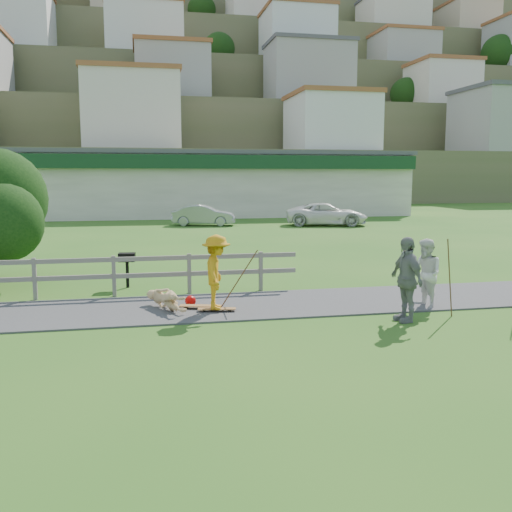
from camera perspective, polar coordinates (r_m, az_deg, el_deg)
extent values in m
plane|color=#2B631C|center=(12.58, -5.34, -6.77)|extent=(260.00, 260.00, 0.00)
cube|color=#3A3A3D|center=(14.02, -6.02, -5.14)|extent=(34.00, 3.00, 0.04)
cube|color=slate|center=(15.85, -21.26, -2.16)|extent=(0.10, 0.10, 1.10)
cube|color=slate|center=(15.64, -14.02, -1.98)|extent=(0.10, 0.10, 1.10)
cube|color=slate|center=(15.67, -6.69, -1.77)|extent=(0.10, 0.10, 1.10)
cube|color=slate|center=(15.97, 0.48, -1.53)|extent=(0.10, 0.10, 1.10)
cube|color=slate|center=(15.88, -23.12, -0.60)|extent=(15.00, 0.08, 0.12)
cube|color=slate|center=(15.94, -23.03, -2.20)|extent=(15.00, 0.08, 0.12)
cube|color=#BCB4A5|center=(47.40, -5.24, 7.05)|extent=(32.00, 10.00, 4.80)
cube|color=#163D1F|center=(42.24, -4.47, 9.38)|extent=(32.00, 0.60, 1.00)
cube|color=#515156|center=(47.42, -5.28, 10.13)|extent=(32.50, 10.50, 0.30)
cube|color=#576038|center=(67.10, -10.61, 7.75)|extent=(220.00, 14.00, 6.00)
cube|color=silver|center=(67.40, -10.75, 13.28)|extent=(10.00, 9.00, 7.00)
cube|color=#515156|center=(67.85, -10.84, 16.44)|extent=(10.40, 9.40, 0.50)
cube|color=#576038|center=(80.17, -10.86, 10.28)|extent=(220.00, 14.00, 13.00)
cube|color=silver|center=(81.20, -11.05, 17.34)|extent=(10.00, 9.00, 7.00)
cube|color=#515156|center=(81.89, -11.13, 19.93)|extent=(10.40, 9.40, 0.50)
cube|color=#576038|center=(93.39, -11.05, 12.40)|extent=(220.00, 14.00, 21.00)
cube|color=silver|center=(95.50, -11.29, 20.80)|extent=(10.00, 9.00, 7.00)
cube|color=#515156|center=(96.41, -11.35, 22.97)|extent=(10.40, 9.40, 0.50)
cube|color=#576038|center=(106.75, -11.20, 14.26)|extent=(220.00, 14.00, 30.00)
cube|color=#576038|center=(121.27, -11.33, 15.87)|extent=(220.00, 14.00, 40.00)
imported|color=orange|center=(13.34, -3.97, -2.04)|extent=(0.84, 1.23, 1.75)
imported|color=tan|center=(13.80, -8.94, -4.31)|extent=(1.53, 0.99, 0.55)
imported|color=silver|center=(14.40, 16.63, -1.72)|extent=(0.71, 0.87, 1.70)
imported|color=gray|center=(12.98, 14.79, -2.27)|extent=(0.58, 1.15, 1.89)
imported|color=#94969A|center=(36.93, -5.26, 4.08)|extent=(4.24, 2.29, 1.33)
imported|color=white|center=(37.10, 7.08, 4.16)|extent=(5.62, 3.56, 1.44)
sphere|color=#C50705|center=(14.21, -6.57, -4.49)|extent=(0.27, 0.27, 0.27)
cylinder|color=brown|center=(13.83, -1.72, -1.79)|extent=(0.03, 0.03, 1.69)
cylinder|color=brown|center=(13.69, 18.80, -2.08)|extent=(0.03, 0.03, 1.81)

